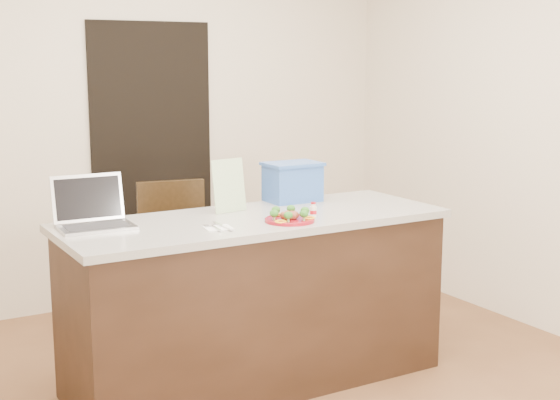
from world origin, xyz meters
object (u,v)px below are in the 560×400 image
plate (290,220)px  yogurt_bottle (313,211)px  laptop (92,213)px  island (256,300)px  chair (178,249)px  napkin (218,228)px  blue_box (293,182)px

plate → yogurt_bottle: (0.17, 0.05, 0.02)m
yogurt_bottle → laptop: 1.13m
island → plate: bearing=-64.9°
laptop → chair: (0.76, 0.73, -0.43)m
plate → chair: 1.20m
napkin → laptop: laptop is taller
laptop → napkin: bearing=-31.8°
yogurt_bottle → chair: (-0.32, 1.08, -0.40)m
island → laptop: size_ratio=5.61×
napkin → laptop: size_ratio=0.36×
napkin → laptop: (-0.52, 0.36, 0.07)m
napkin → chair: size_ratio=0.13×
chair → plate: bearing=-72.2°
yogurt_bottle → laptop: bearing=162.2°
chair → laptop: bearing=-125.6°
blue_box → napkin: bearing=-147.1°
napkin → yogurt_bottle: bearing=0.9°
island → yogurt_bottle: bearing=-30.0°
yogurt_bottle → blue_box: size_ratio=0.24×
island → yogurt_bottle: 0.58m
island → napkin: (-0.30, -0.16, 0.46)m
laptop → chair: bearing=46.6°
yogurt_bottle → chair: bearing=106.4°
yogurt_bottle → island: bearing=150.0°
yogurt_bottle → blue_box: (0.14, 0.44, 0.08)m
island → plate: (0.09, -0.20, 0.47)m
chair → napkin: bearing=-92.1°
blue_box → chair: (-0.46, 0.64, -0.48)m
napkin → chair: 1.18m
yogurt_bottle → chair: size_ratio=0.08×
blue_box → chair: 0.92m
napkin → yogurt_bottle: yogurt_bottle is taller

